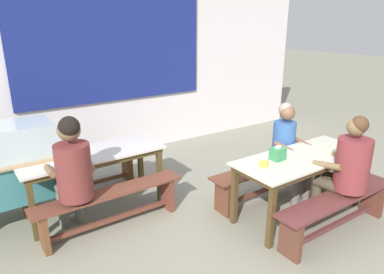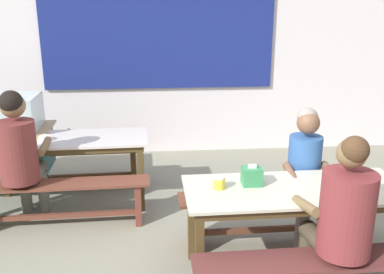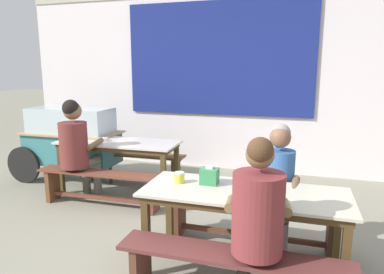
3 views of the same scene
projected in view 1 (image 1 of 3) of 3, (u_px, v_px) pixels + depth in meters
The scene contains 14 objects.
ground_plane at pixel (236, 225), 3.98m from camera, with size 40.00×40.00×0.00m, color gray.
backdrop_wall at pixel (124, 57), 5.77m from camera, with size 7.52×0.23×3.10m.
dining_table_far at pixel (92, 159), 4.12m from camera, with size 1.68×0.69×0.74m.
dining_table_near at pixel (302, 162), 4.02m from camera, with size 1.70×0.70×0.74m.
bench_far_back at pixel (81, 172), 4.62m from camera, with size 1.57×0.35×0.45m.
bench_far_front at pixel (111, 204), 3.85m from camera, with size 1.68×0.32×0.45m.
bench_near_back at pixel (268, 176), 4.52m from camera, with size 1.72×0.33×0.45m.
bench_near_front at pixel (337, 208), 3.73m from camera, with size 1.68×0.32×0.45m.
person_right_near_table at pixel (288, 146), 4.46m from camera, with size 0.41×0.57×1.23m.
person_left_back_turned at pixel (73, 170), 3.55m from camera, with size 0.46×0.57×1.35m.
person_near_front at pixel (347, 166), 3.73m from camera, with size 0.50×0.56×1.30m.
tissue_box at pixel (278, 154), 3.87m from camera, with size 0.15×0.13×0.16m.
condiment_jar at pixel (264, 162), 3.70m from camera, with size 0.09×0.09×0.10m.
soup_bowl at pixel (75, 156), 3.94m from camera, with size 0.13×0.13×0.04m, color silver.
Camera 1 is at (-2.32, -2.61, 2.22)m, focal length 32.84 mm.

